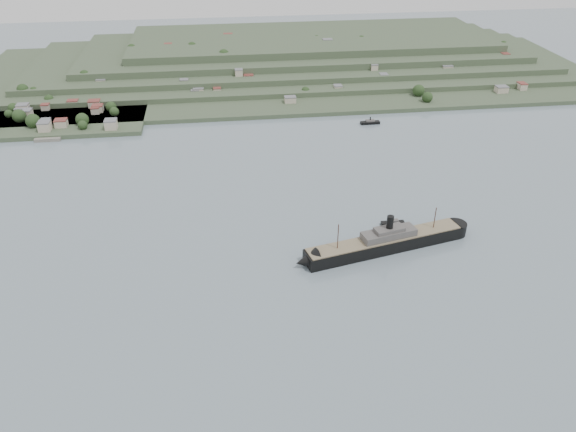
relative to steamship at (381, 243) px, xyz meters
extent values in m
plane|color=slate|center=(-37.42, -1.68, -5.17)|extent=(1400.00, 1400.00, 0.00)
cube|color=#34452E|center=(-37.42, 358.32, -3.17)|extent=(760.00, 260.00, 4.00)
cube|color=#34452E|center=(-17.42, 383.32, 1.33)|extent=(680.00, 220.00, 5.00)
cube|color=#34452E|center=(-2.42, 398.32, 6.83)|extent=(600.00, 200.00, 6.00)
cube|color=#34452E|center=(12.58, 413.32, 13.33)|extent=(520.00, 180.00, 7.00)
cube|color=#34452E|center=(27.58, 428.32, 20.83)|extent=(440.00, 160.00, 8.00)
cube|color=#34452E|center=(-237.42, 248.32, -3.17)|extent=(150.00, 90.00, 4.00)
cube|color=slate|center=(-242.42, 206.32, -3.77)|extent=(22.00, 14.00, 2.80)
cube|color=black|center=(2.65, 0.61, -1.17)|extent=(103.31, 36.56, 8.00)
cone|color=black|center=(-47.46, -10.98, -1.17)|extent=(16.45, 16.45, 13.72)
cylinder|color=black|center=(52.76, 12.21, -1.17)|extent=(13.72, 13.72, 8.00)
cube|color=#74664D|center=(2.65, 0.61, 3.17)|extent=(100.83, 34.93, 0.69)
cube|color=#4D4947|center=(4.88, 1.13, 5.69)|extent=(35.73, 17.75, 4.57)
cube|color=#4D4947|center=(4.88, 1.13, 8.77)|extent=(19.62, 11.92, 2.86)
cylinder|color=black|center=(4.88, 1.13, 13.12)|extent=(4.11, 4.11, 10.29)
cylinder|color=#40281D|center=(-28.53, -6.60, 10.83)|extent=(0.57, 0.57, 18.29)
cylinder|color=#40281D|center=(36.06, 8.35, 9.69)|extent=(0.57, 0.57, 16.00)
cube|color=black|center=(16.19, 27.66, -3.94)|extent=(15.49, 4.51, 2.46)
cube|color=#4D4947|center=(16.19, 27.66, -2.09)|extent=(7.01, 3.46, 1.85)
cylinder|color=black|center=(16.19, 27.66, -0.04)|extent=(1.03, 1.03, 3.59)
cube|color=black|center=(46.95, 204.40, -3.97)|extent=(18.16, 5.42, 2.41)
cube|color=#4D4947|center=(46.95, 204.40, -2.16)|extent=(8.21, 4.19, 1.81)
cylinder|color=black|center=(46.95, 204.40, -0.16)|extent=(1.00, 1.00, 3.51)
camera|label=1|loc=(-93.19, -275.33, 190.55)|focal=35.00mm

